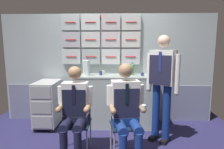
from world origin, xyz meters
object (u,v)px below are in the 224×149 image
object	(u,v)px
service_trolley	(48,103)
crew_member_left	(74,108)
crew_member_right	(126,107)
paper_cup_blue	(103,72)
folding_chair_left	(77,115)
crew_member_standing	(162,79)
water_bottle_blue_cap	(132,69)
folding_chair_right	(124,117)

from	to	relation	value
service_trolley	crew_member_left	distance (m)	1.23
crew_member_right	paper_cup_blue	distance (m)	1.32
folding_chair_left	crew_member_standing	size ratio (longest dim) A/B	0.50
service_trolley	water_bottle_blue_cap	distance (m)	1.72
service_trolley	folding_chair_right	size ratio (longest dim) A/B	1.03
crew_member_right	water_bottle_blue_cap	bearing A→B (deg)	82.54
water_bottle_blue_cap	paper_cup_blue	world-z (taller)	water_bottle_blue_cap
crew_member_left	crew_member_standing	bearing A→B (deg)	20.86
crew_member_left	water_bottle_blue_cap	size ratio (longest dim) A/B	5.36
service_trolley	crew_member_right	bearing A→B (deg)	-34.49
service_trolley	crew_member_left	world-z (taller)	crew_member_left
folding_chair_right	water_bottle_blue_cap	size ratio (longest dim) A/B	3.62
service_trolley	folding_chair_right	xyz separation A→B (m)	(1.42, -0.84, 0.06)
service_trolley	crew_member_standing	bearing A→B (deg)	-13.27
crew_member_standing	folding_chair_right	bearing A→B (deg)	-149.42
crew_member_left	water_bottle_blue_cap	world-z (taller)	crew_member_left
folding_chair_right	crew_member_standing	distance (m)	0.86
crew_member_right	crew_member_standing	size ratio (longest dim) A/B	0.77
folding_chair_left	folding_chair_right	world-z (taller)	same
crew_member_left	crew_member_standing	world-z (taller)	crew_member_standing
crew_member_left	folding_chair_left	bearing A→B (deg)	90.52
service_trolley	paper_cup_blue	distance (m)	1.19
folding_chair_right	service_trolley	bearing A→B (deg)	149.45
crew_member_left	paper_cup_blue	distance (m)	1.27
crew_member_right	crew_member_standing	distance (m)	0.83
service_trolley	crew_member_standing	xyz separation A→B (m)	(2.02, -0.48, 0.55)
service_trolley	crew_member_standing	size ratio (longest dim) A/B	0.51
folding_chair_right	water_bottle_blue_cap	xyz separation A→B (m)	(0.18, 1.01, 0.57)
folding_chair_left	folding_chair_right	distance (m)	0.69
service_trolley	folding_chair_left	bearing A→B (deg)	-47.89
folding_chair_left	crew_member_standing	xyz separation A→B (m)	(1.29, 0.33, 0.49)
folding_chair_right	crew_member_standing	xyz separation A→B (m)	(0.61, 0.36, 0.49)
crew_member_standing	water_bottle_blue_cap	bearing A→B (deg)	123.06
crew_member_standing	water_bottle_blue_cap	xyz separation A→B (m)	(-0.43, 0.66, 0.08)
folding_chair_left	folding_chair_right	bearing A→B (deg)	-2.33
crew_member_standing	water_bottle_blue_cap	size ratio (longest dim) A/B	7.24
paper_cup_blue	folding_chair_right	bearing A→B (deg)	-70.32
crew_member_left	crew_member_standing	distance (m)	1.42
crew_member_right	folding_chair_left	bearing A→B (deg)	165.55
water_bottle_blue_cap	paper_cup_blue	bearing A→B (deg)	175.26
crew_member_left	crew_member_right	size ratio (longest dim) A/B	0.97
crew_member_left	folding_chair_right	world-z (taller)	crew_member_left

